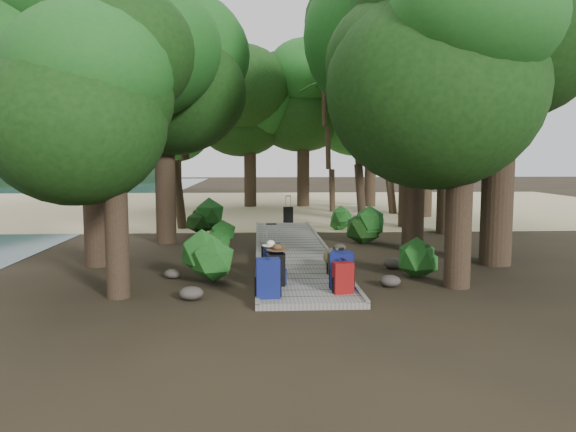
{
  "coord_description": "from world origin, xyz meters",
  "views": [
    {
      "loc": [
        -0.95,
        -14.42,
        2.63
      ],
      "look_at": [
        -0.1,
        1.11,
        1.0
      ],
      "focal_mm": 35.0,
      "sensor_mm": 36.0,
      "label": 1
    }
  ],
  "objects_px": {
    "duffel_right_khaki": "(334,259)",
    "backpack_left_b": "(276,268)",
    "backpack_left_c": "(273,264)",
    "backpack_right_d": "(336,262)",
    "backpack_right_c": "(340,264)",
    "backpack_right_b": "(342,269)",
    "kayak": "(203,214)",
    "lone_suitcase_on_sand": "(288,215)",
    "sun_lounger": "(359,212)",
    "suitcase_on_boardwalk": "(271,258)",
    "backpack_left_a": "(268,276)",
    "backpack_left_d": "(272,257)",
    "backpack_right_a": "(343,276)"
  },
  "relations": [
    {
      "from": "backpack_right_b",
      "to": "kayak",
      "type": "xyz_separation_m",
      "value": [
        -4.01,
        14.11,
        -0.35
      ]
    },
    {
      "from": "backpack_left_b",
      "to": "suitcase_on_boardwalk",
      "type": "bearing_deg",
      "value": 92.91
    },
    {
      "from": "suitcase_on_boardwalk",
      "to": "kayak",
      "type": "bearing_deg",
      "value": 89.61
    },
    {
      "from": "sun_lounger",
      "to": "backpack_right_d",
      "type": "bearing_deg",
      "value": -82.18
    },
    {
      "from": "backpack_left_a",
      "to": "backpack_left_c",
      "type": "relative_size",
      "value": 1.07
    },
    {
      "from": "backpack_left_c",
      "to": "duffel_right_khaki",
      "type": "bearing_deg",
      "value": 45.32
    },
    {
      "from": "backpack_right_b",
      "to": "lone_suitcase_on_sand",
      "type": "height_order",
      "value": "backpack_right_b"
    },
    {
      "from": "duffel_right_khaki",
      "to": "lone_suitcase_on_sand",
      "type": "distance_m",
      "value": 10.0
    },
    {
      "from": "backpack_left_d",
      "to": "backpack_right_a",
      "type": "relative_size",
      "value": 0.94
    },
    {
      "from": "backpack_left_a",
      "to": "backpack_right_b",
      "type": "distance_m",
      "value": 1.55
    },
    {
      "from": "backpack_right_a",
      "to": "backpack_right_c",
      "type": "bearing_deg",
      "value": 76.76
    },
    {
      "from": "backpack_left_d",
      "to": "lone_suitcase_on_sand",
      "type": "xyz_separation_m",
      "value": [
        0.91,
        10.09,
        -0.09
      ]
    },
    {
      "from": "backpack_left_c",
      "to": "backpack_right_d",
      "type": "relative_size",
      "value": 1.43
    },
    {
      "from": "backpack_left_b",
      "to": "sun_lounger",
      "type": "distance_m",
      "value": 13.56
    },
    {
      "from": "backpack_left_b",
      "to": "kayak",
      "type": "height_order",
      "value": "backpack_left_b"
    },
    {
      "from": "backpack_right_c",
      "to": "duffel_right_khaki",
      "type": "bearing_deg",
      "value": 106.52
    },
    {
      "from": "backpack_left_d",
      "to": "backpack_left_a",
      "type": "bearing_deg",
      "value": -99.5
    },
    {
      "from": "backpack_right_a",
      "to": "lone_suitcase_on_sand",
      "type": "height_order",
      "value": "backpack_right_a"
    },
    {
      "from": "backpack_left_a",
      "to": "backpack_right_c",
      "type": "xyz_separation_m",
      "value": [
        1.52,
        1.42,
        -0.07
      ]
    },
    {
      "from": "backpack_right_b",
      "to": "duffel_right_khaki",
      "type": "xyz_separation_m",
      "value": [
        0.12,
        1.92,
        -0.17
      ]
    },
    {
      "from": "duffel_right_khaki",
      "to": "backpack_right_c",
      "type": "bearing_deg",
      "value": -89.88
    },
    {
      "from": "backpack_left_c",
      "to": "backpack_right_b",
      "type": "bearing_deg",
      "value": -23.61
    },
    {
      "from": "suitcase_on_boardwalk",
      "to": "sun_lounger",
      "type": "height_order",
      "value": "suitcase_on_boardwalk"
    },
    {
      "from": "duffel_right_khaki",
      "to": "backpack_left_b",
      "type": "bearing_deg",
      "value": -130.0
    },
    {
      "from": "lone_suitcase_on_sand",
      "to": "backpack_right_d",
      "type": "bearing_deg",
      "value": -85.22
    },
    {
      "from": "backpack_left_c",
      "to": "backpack_right_d",
      "type": "height_order",
      "value": "backpack_left_c"
    },
    {
      "from": "backpack_left_c",
      "to": "backpack_right_a",
      "type": "xyz_separation_m",
      "value": [
        1.26,
        -1.02,
        -0.05
      ]
    },
    {
      "from": "lone_suitcase_on_sand",
      "to": "kayak",
      "type": "height_order",
      "value": "lone_suitcase_on_sand"
    },
    {
      "from": "suitcase_on_boardwalk",
      "to": "backpack_right_b",
      "type": "bearing_deg",
      "value": -63.8
    },
    {
      "from": "duffel_right_khaki",
      "to": "sun_lounger",
      "type": "height_order",
      "value": "duffel_right_khaki"
    },
    {
      "from": "duffel_right_khaki",
      "to": "lone_suitcase_on_sand",
      "type": "bearing_deg",
      "value": 94.54
    },
    {
      "from": "backpack_left_d",
      "to": "backpack_right_d",
      "type": "bearing_deg",
      "value": -25.04
    },
    {
      "from": "backpack_right_c",
      "to": "kayak",
      "type": "distance_m",
      "value": 13.91
    },
    {
      "from": "backpack_right_b",
      "to": "suitcase_on_boardwalk",
      "type": "xyz_separation_m",
      "value": [
        -1.31,
        1.63,
        -0.08
      ]
    },
    {
      "from": "backpack_left_c",
      "to": "backpack_right_d",
      "type": "xyz_separation_m",
      "value": [
        1.36,
        0.68,
        -0.11
      ]
    },
    {
      "from": "backpack_right_a",
      "to": "suitcase_on_boardwalk",
      "type": "height_order",
      "value": "backpack_right_a"
    },
    {
      "from": "kayak",
      "to": "backpack_left_c",
      "type": "bearing_deg",
      "value": -77.79
    },
    {
      "from": "lone_suitcase_on_sand",
      "to": "backpack_left_b",
      "type": "bearing_deg",
      "value": -92.01
    },
    {
      "from": "backpack_left_b",
      "to": "backpack_left_d",
      "type": "relative_size",
      "value": 1.15
    },
    {
      "from": "lone_suitcase_on_sand",
      "to": "suitcase_on_boardwalk",
      "type": "bearing_deg",
      "value": -92.83
    },
    {
      "from": "backpack_left_c",
      "to": "backpack_left_d",
      "type": "relative_size",
      "value": 1.23
    },
    {
      "from": "backpack_left_a",
      "to": "backpack_left_c",
      "type": "xyz_separation_m",
      "value": [
        0.13,
        1.27,
        -0.03
      ]
    },
    {
      "from": "backpack_left_a",
      "to": "backpack_right_a",
      "type": "distance_m",
      "value": 1.42
    },
    {
      "from": "backpack_left_c",
      "to": "suitcase_on_boardwalk",
      "type": "height_order",
      "value": "backpack_left_c"
    },
    {
      "from": "backpack_left_a",
      "to": "duffel_right_khaki",
      "type": "xyz_separation_m",
      "value": [
        1.55,
        2.51,
        -0.18
      ]
    },
    {
      "from": "backpack_left_b",
      "to": "backpack_right_b",
      "type": "height_order",
      "value": "backpack_right_b"
    },
    {
      "from": "backpack_left_a",
      "to": "backpack_left_b",
      "type": "distance_m",
      "value": 0.98
    },
    {
      "from": "duffel_right_khaki",
      "to": "backpack_right_d",
      "type": "bearing_deg",
      "value": -93.58
    },
    {
      "from": "backpack_left_a",
      "to": "sun_lounger",
      "type": "xyz_separation_m",
      "value": [
        4.18,
        13.91,
        -0.23
      ]
    },
    {
      "from": "suitcase_on_boardwalk",
      "to": "kayak",
      "type": "height_order",
      "value": "suitcase_on_boardwalk"
    }
  ]
}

